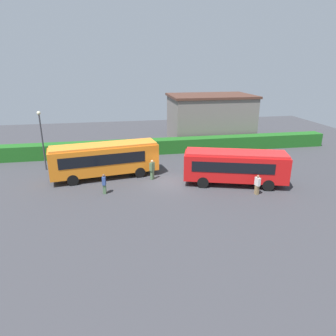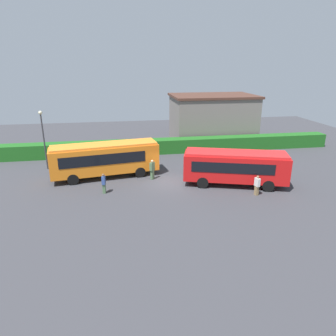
# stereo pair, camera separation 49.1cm
# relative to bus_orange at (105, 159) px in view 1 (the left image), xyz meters

# --- Properties ---
(ground_plane) EXTENTS (64.00, 64.00, 0.00)m
(ground_plane) POSITION_rel_bus_orange_xyz_m (5.68, -2.42, -1.87)
(ground_plane) COLOR #38383D
(bus_orange) EXTENTS (10.21, 3.89, 3.25)m
(bus_orange) POSITION_rel_bus_orange_xyz_m (0.00, 0.00, 0.00)
(bus_orange) COLOR orange
(bus_orange) RESTS_ON ground_plane
(bus_red) EXTENTS (9.25, 5.07, 3.03)m
(bus_red) POSITION_rel_bus_orange_xyz_m (11.33, -3.90, -0.11)
(bus_red) COLOR red
(bus_red) RESTS_ON ground_plane
(person_left) EXTENTS (0.49, 0.52, 1.74)m
(person_left) POSITION_rel_bus_orange_xyz_m (-1.71, 2.14, -0.96)
(person_left) COLOR #4C6B47
(person_left) RESTS_ON ground_plane
(person_center) EXTENTS (0.32, 0.44, 1.73)m
(person_center) POSITION_rel_bus_orange_xyz_m (-0.08, -3.92, -0.95)
(person_center) COLOR #4C6B47
(person_center) RESTS_ON ground_plane
(person_right) EXTENTS (0.53, 0.53, 1.90)m
(person_right) POSITION_rel_bus_orange_xyz_m (4.27, -1.36, -0.87)
(person_right) COLOR #4C6B47
(person_right) RESTS_ON ground_plane
(person_far) EXTENTS (0.36, 0.52, 1.70)m
(person_far) POSITION_rel_bus_orange_xyz_m (12.32, -6.35, -0.98)
(person_far) COLOR olive
(person_far) RESTS_ON ground_plane
(hedge_row) EXTENTS (44.00, 1.77, 1.65)m
(hedge_row) POSITION_rel_bus_orange_xyz_m (5.68, 7.42, -1.04)
(hedge_row) COLOR #1D5C1C
(hedge_row) RESTS_ON ground_plane
(depot_building) EXTENTS (11.16, 7.59, 6.31)m
(depot_building) POSITION_rel_bus_orange_xyz_m (14.20, 12.32, 1.30)
(depot_building) COLOR slate
(depot_building) RESTS_ON ground_plane
(traffic_cone) EXTENTS (0.36, 0.36, 0.60)m
(traffic_cone) POSITION_rel_bus_orange_xyz_m (19.55, 4.54, -1.57)
(traffic_cone) COLOR orange
(traffic_cone) RESTS_ON ground_plane
(lamppost) EXTENTS (0.36, 0.36, 5.95)m
(lamppost) POSITION_rel_bus_orange_xyz_m (-6.03, 3.38, 1.81)
(lamppost) COLOR #38383D
(lamppost) RESTS_ON ground_plane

